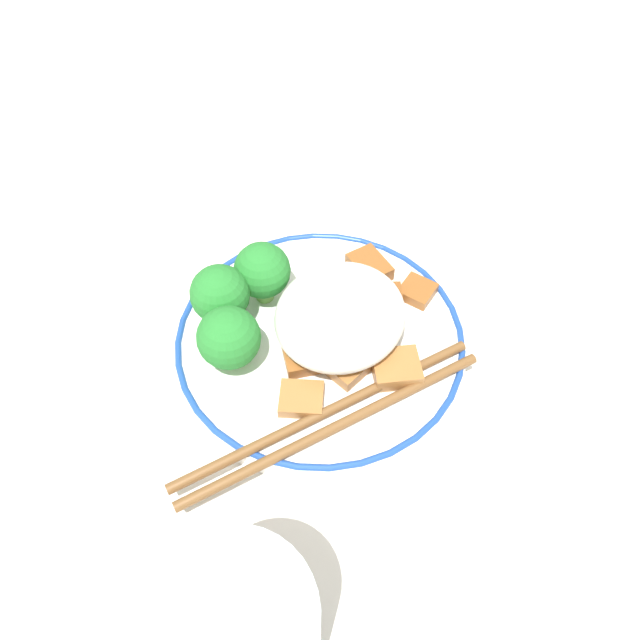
{
  "coord_description": "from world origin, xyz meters",
  "views": [
    {
      "loc": [
        -0.21,
        -0.18,
        0.4
      ],
      "look_at": [
        0.0,
        0.0,
        0.04
      ],
      "focal_mm": 35.0,
      "sensor_mm": 36.0,
      "label": 1
    }
  ],
  "objects_px": {
    "broccoli_back_center": "(220,295)",
    "broccoli_back_right": "(229,338)",
    "broccoli_back_left": "(262,272)",
    "plate": "(320,341)",
    "chopsticks": "(331,419)"
  },
  "relations": [
    {
      "from": "broccoli_back_center",
      "to": "broccoli_back_right",
      "type": "xyz_separation_m",
      "value": [
        -0.02,
        -0.03,
        -0.0
      ]
    },
    {
      "from": "broccoli_back_left",
      "to": "broccoli_back_right",
      "type": "bearing_deg",
      "value": -156.01
    },
    {
      "from": "plate",
      "to": "broccoli_back_center",
      "type": "bearing_deg",
      "value": 120.27
    },
    {
      "from": "broccoli_back_left",
      "to": "broccoli_back_center",
      "type": "height_order",
      "value": "broccoli_back_center"
    },
    {
      "from": "broccoli_back_left",
      "to": "broccoli_back_right",
      "type": "relative_size",
      "value": 1.02
    },
    {
      "from": "broccoli_back_left",
      "to": "chopsticks",
      "type": "distance_m",
      "value": 0.13
    },
    {
      "from": "broccoli_back_center",
      "to": "plate",
      "type": "bearing_deg",
      "value": -59.73
    },
    {
      "from": "plate",
      "to": "broccoli_back_right",
      "type": "relative_size",
      "value": 4.25
    },
    {
      "from": "broccoli_back_right",
      "to": "chopsticks",
      "type": "bearing_deg",
      "value": -83.54
    },
    {
      "from": "broccoli_back_left",
      "to": "plate",
      "type": "bearing_deg",
      "value": -89.15
    },
    {
      "from": "plate",
      "to": "broccoli_back_left",
      "type": "relative_size",
      "value": 4.18
    },
    {
      "from": "broccoli_back_right",
      "to": "chopsticks",
      "type": "xyz_separation_m",
      "value": [
        0.01,
        -0.09,
        -0.03
      ]
    },
    {
      "from": "chopsticks",
      "to": "broccoli_back_left",
      "type": "bearing_deg",
      "value": 66.67
    },
    {
      "from": "plate",
      "to": "broccoli_back_center",
      "type": "distance_m",
      "value": 0.08
    },
    {
      "from": "plate",
      "to": "broccoli_back_center",
      "type": "relative_size",
      "value": 4.09
    }
  ]
}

